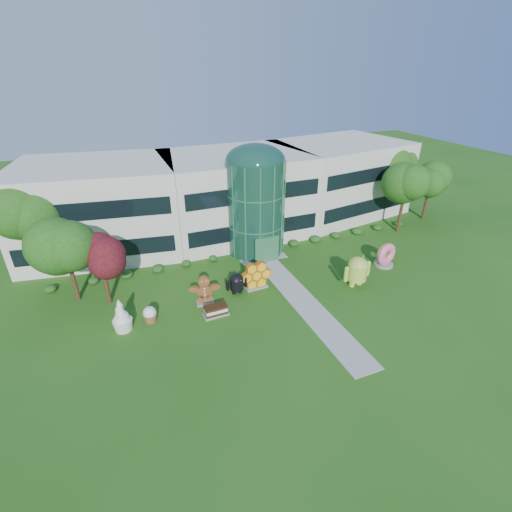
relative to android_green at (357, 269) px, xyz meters
name	(u,v)px	position (x,y,z in m)	size (l,w,h in m)	color
ground	(310,309)	(-5.79, -1.67, -1.68)	(140.00, 140.00, 0.00)	#215114
building	(236,193)	(-5.79, 16.33, 2.97)	(46.00, 15.00, 9.30)	beige
atrium	(255,208)	(-5.79, 10.33, 3.22)	(6.00, 6.00, 9.80)	#194738
walkway	(299,296)	(-5.79, 0.33, -1.66)	(2.40, 20.00, 0.04)	#9E9E93
tree_red	(103,272)	(-21.29, 5.83, 1.32)	(4.00, 4.00, 6.00)	#3F0C14
trees_backdrop	(252,211)	(-5.79, 11.33, 2.52)	(52.00, 8.00, 8.40)	#224D13
android_green	(357,269)	(0.00, 0.00, 0.00)	(2.97, 1.98, 3.37)	#B4D444
android_black	(237,282)	(-10.65, 2.95, -0.54)	(2.01, 1.35, 2.28)	black
donut	(385,254)	(4.93, 2.05, -0.43)	(2.41, 1.16, 2.50)	#D65179
gingerbread	(204,290)	(-13.70, 2.50, -0.31)	(2.97, 1.14, 2.74)	brown
ice_cream_sandwich	(216,310)	(-13.35, 0.54, -1.23)	(2.03, 1.02, 0.90)	black
honeycomb	(256,276)	(-8.71, 3.14, -0.48)	(3.05, 1.09, 2.40)	yellow
froyo	(121,315)	(-20.50, 1.50, -0.31)	(1.61, 1.61, 2.75)	white
cupcake	(150,314)	(-18.41, 1.77, -1.01)	(1.13, 1.13, 1.36)	white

